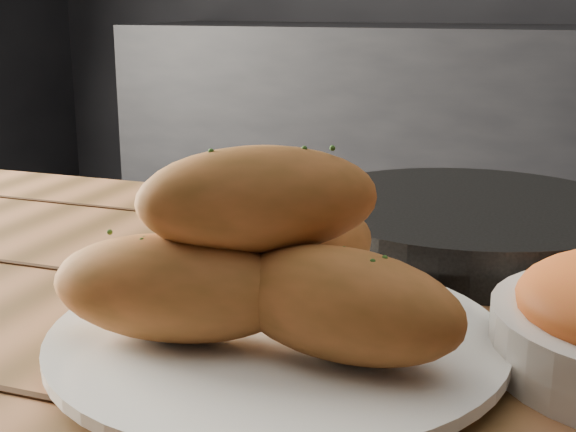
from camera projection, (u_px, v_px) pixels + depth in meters
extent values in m
cube|color=black|center=(549.00, 171.00, 2.57)|extent=(2.80, 0.60, 0.90)
cube|color=#9B603A|center=(222.00, 376.00, 0.54)|extent=(1.44, 0.86, 0.04)
cylinder|color=white|center=(277.00, 346.00, 0.53)|extent=(0.27, 0.27, 0.01)
cylinder|color=white|center=(277.00, 335.00, 0.53)|extent=(0.30, 0.30, 0.01)
ellipsoid|color=#B26231|center=(173.00, 288.00, 0.50)|extent=(0.17, 0.10, 0.07)
ellipsoid|color=#B26231|center=(342.00, 304.00, 0.48)|extent=(0.16, 0.10, 0.07)
ellipsoid|color=#B26231|center=(299.00, 255.00, 0.57)|extent=(0.12, 0.16, 0.07)
ellipsoid|color=#B26231|center=(259.00, 200.00, 0.50)|extent=(0.17, 0.14, 0.07)
cylinder|color=black|center=(467.00, 232.00, 0.76)|extent=(0.30, 0.30, 0.03)
cylinder|color=black|center=(468.00, 212.00, 0.75)|extent=(0.31, 0.31, 0.02)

